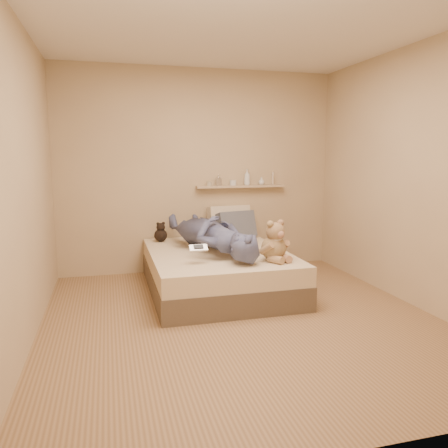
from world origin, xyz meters
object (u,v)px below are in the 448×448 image
object	(u,v)px
dark_plush	(161,233)
person	(212,233)
game_console	(198,248)
wall_shelf	(241,186)
bed	(218,271)
pillow_grey	(237,225)
pillow_cream	(229,221)
teddy_bear	(275,244)

from	to	relation	value
dark_plush	person	size ratio (longest dim) A/B	0.15
game_console	wall_shelf	world-z (taller)	wall_shelf
bed	dark_plush	distance (m)	0.95
pillow_grey	dark_plush	bearing A→B (deg)	179.45
bed	pillow_grey	size ratio (longest dim) A/B	3.80
game_console	pillow_grey	distance (m)	1.41
game_console	bed	bearing A→B (deg)	57.53
dark_plush	person	world-z (taller)	person
dark_plush	person	xyz separation A→B (m)	(0.49, -0.67, 0.10)
wall_shelf	pillow_cream	bearing A→B (deg)	-156.41
game_console	pillow_grey	bearing A→B (deg)	57.96
game_console	dark_plush	xyz separation A→B (m)	(-0.23, 1.20, -0.05)
teddy_bear	pillow_grey	bearing A→B (deg)	91.07
teddy_bear	wall_shelf	size ratio (longest dim) A/B	0.35
game_console	teddy_bear	world-z (taller)	teddy_bear
game_console	pillow_grey	size ratio (longest dim) A/B	0.36
game_console	person	size ratio (longest dim) A/B	0.11
pillow_grey	person	bearing A→B (deg)	-126.45
teddy_bear	wall_shelf	xyz separation A→B (m)	(0.10, 1.49, 0.48)
game_console	pillow_grey	xyz separation A→B (m)	(0.75, 1.19, 0.01)
bed	wall_shelf	size ratio (longest dim) A/B	1.58
teddy_bear	pillow_grey	xyz separation A→B (m)	(-0.02, 1.27, -0.00)
dark_plush	bed	bearing A→B (deg)	-51.91
bed	teddy_bear	size ratio (longest dim) A/B	4.50
teddy_bear	person	world-z (taller)	teddy_bear
pillow_cream	person	bearing A→B (deg)	-118.24
game_console	pillow_cream	xyz separation A→B (m)	(0.69, 1.33, 0.04)
pillow_cream	wall_shelf	xyz separation A→B (m)	(0.18, 0.08, 0.45)
game_console	wall_shelf	bearing A→B (deg)	58.36
bed	dark_plush	size ratio (longest dim) A/B	7.69
pillow_cream	pillow_grey	xyz separation A→B (m)	(0.06, -0.14, -0.03)
game_console	dark_plush	world-z (taller)	dark_plush
pillow_grey	teddy_bear	bearing A→B (deg)	-88.93
teddy_bear	wall_shelf	bearing A→B (deg)	86.18
person	dark_plush	bearing A→B (deg)	-66.36
teddy_bear	pillow_cream	bearing A→B (deg)	93.28
pillow_grey	wall_shelf	xyz separation A→B (m)	(0.12, 0.22, 0.48)
dark_plush	wall_shelf	xyz separation A→B (m)	(1.10, 0.21, 0.54)
bed	pillow_cream	xyz separation A→B (m)	(0.37, 0.83, 0.43)
bed	game_console	xyz separation A→B (m)	(-0.32, -0.50, 0.39)
pillow_grey	wall_shelf	world-z (taller)	wall_shelf
person	pillow_cream	bearing A→B (deg)	-130.83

